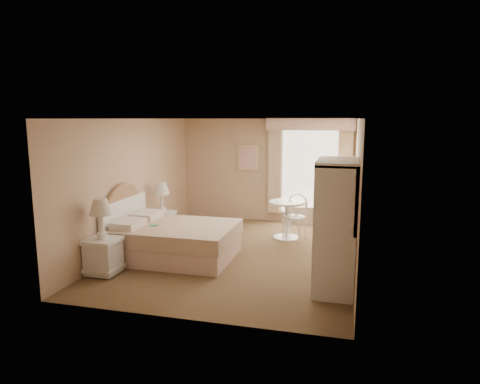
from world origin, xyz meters
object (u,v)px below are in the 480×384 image
(round_table, at_px, (287,214))
(cafe_chair, at_px, (296,213))
(nightstand_near, at_px, (103,246))
(nightstand_far, at_px, (162,217))
(armoire, at_px, (336,236))
(bed, at_px, (171,239))

(round_table, distance_m, cafe_chair, 0.19)
(nightstand_near, xyz_separation_m, nightstand_far, (-0.00, 2.27, -0.03))
(cafe_chair, distance_m, armoire, 2.64)
(nightstand_near, distance_m, armoire, 3.69)
(cafe_chair, height_order, armoire, armoire)
(nightstand_far, height_order, cafe_chair, nightstand_far)
(bed, distance_m, cafe_chair, 2.71)
(nightstand_far, bearing_deg, bed, -59.09)
(nightstand_far, xyz_separation_m, cafe_chair, (2.76, 0.57, 0.11))
(nightstand_far, height_order, round_table, nightstand_far)
(bed, relative_size, armoire, 1.10)
(bed, relative_size, nightstand_near, 1.71)
(nightstand_far, relative_size, round_table, 1.47)
(round_table, height_order, armoire, armoire)
(nightstand_far, relative_size, armoire, 0.60)
(nightstand_near, bearing_deg, cafe_chair, 45.82)
(nightstand_far, xyz_separation_m, armoire, (3.65, -1.90, 0.36))
(cafe_chair, relative_size, armoire, 0.49)
(round_table, relative_size, armoire, 0.41)
(bed, xyz_separation_m, nightstand_near, (-0.72, -1.07, 0.12))
(bed, xyz_separation_m, round_table, (1.86, 1.77, 0.18))
(cafe_chair, bearing_deg, bed, -123.80)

